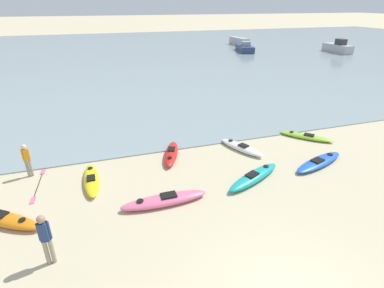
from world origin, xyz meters
TOP-DOWN VIEW (x-y plane):
  - bay_water at (0.00, 44.86)m, footprint 160.00×70.00m
  - kayak_on_sand_0 at (-7.82, 6.11)m, footprint 2.89×2.32m
  - kayak_on_sand_1 at (-4.82, 7.91)m, footprint 0.69×2.82m
  - kayak_on_sand_2 at (5.71, 6.20)m, footprint 3.44×1.81m
  - kayak_on_sand_3 at (2.02, 5.92)m, footprint 3.29×2.06m
  - kayak_on_sand_4 at (-2.14, 5.46)m, footprint 3.42×0.77m
  - kayak_on_sand_5 at (2.84, 8.80)m, footprint 1.74×2.81m
  - kayak_on_sand_6 at (-0.89, 9.23)m, footprint 1.54×2.81m
  - kayak_on_sand_7 at (7.09, 8.99)m, footprint 2.54×2.60m
  - person_near_foreground at (-6.06, 3.66)m, footprint 0.36×0.24m
  - person_near_waterline at (-7.43, 9.37)m, footprint 0.32×0.26m
  - moored_boat_1 at (21.82, 47.82)m, footprint 1.63×5.24m
  - moored_boat_2 at (32.53, 35.10)m, footprint 1.88×5.34m
  - moored_boat_3 at (19.27, 40.53)m, footprint 3.32×5.79m
  - loose_paddle at (-7.03, 8.42)m, footprint 0.33×2.79m

SIDE VIEW (x-z plane):
  - loose_paddle at x=-7.03m, z-range 0.00..0.03m
  - bay_water at x=0.00m, z-range 0.00..0.06m
  - kayak_on_sand_7 at x=7.09m, z-range -0.02..0.28m
  - kayak_on_sand_2 at x=5.71m, z-range -0.02..0.30m
  - kayak_on_sand_5 at x=2.84m, z-range -0.02..0.33m
  - kayak_on_sand_1 at x=-4.82m, z-range -0.02..0.34m
  - kayak_on_sand_3 at x=2.02m, z-range -0.02..0.37m
  - kayak_on_sand_6 at x=-0.89m, z-range -0.02..0.37m
  - kayak_on_sand_4 at x=-2.14m, z-range -0.02..0.38m
  - kayak_on_sand_0 at x=-7.82m, z-range -0.02..0.39m
  - moored_boat_3 at x=19.27m, z-range -0.18..1.40m
  - moored_boat_1 at x=21.82m, z-range 0.06..1.40m
  - moored_boat_2 at x=32.53m, z-range -0.25..1.81m
  - person_near_waterline at x=-7.43m, z-range 0.11..1.69m
  - person_near_foreground at x=-6.06m, z-range 0.13..1.89m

